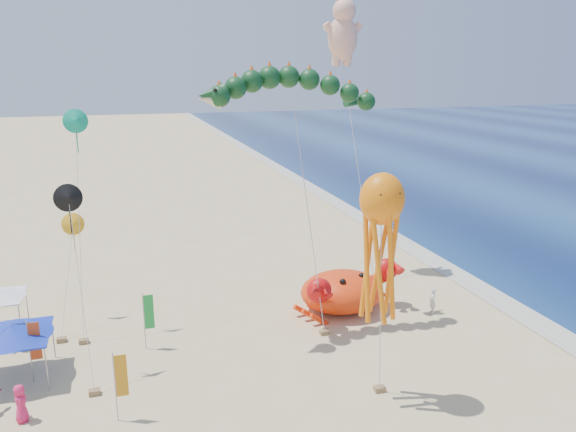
% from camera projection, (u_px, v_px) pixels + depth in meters
% --- Properties ---
extents(ground, '(320.00, 320.00, 0.00)m').
position_uv_depth(ground, '(332.00, 333.00, 31.73)').
color(ground, '#D1B784').
rests_on(ground, ground).
extents(foam_strip, '(320.00, 320.00, 0.00)m').
position_uv_depth(foam_strip, '(511.00, 307.00, 35.15)').
color(foam_strip, silver).
rests_on(foam_strip, ground).
extents(crab_inflatable, '(7.01, 5.80, 3.07)m').
position_uv_depth(crab_inflatable, '(343.00, 290.00, 34.27)').
color(crab_inflatable, '#EF350C').
rests_on(crab_inflatable, ground).
extents(dragon_kite, '(10.20, 3.76, 14.28)m').
position_uv_depth(dragon_kite, '(291.00, 95.00, 29.37)').
color(dragon_kite, '#0E3517').
rests_on(dragon_kite, ground).
extents(cherub_kite, '(2.19, 5.53, 19.12)m').
position_uv_depth(cherub_kite, '(343.00, 30.00, 37.86)').
color(cherub_kite, '#FFB69B').
rests_on(cherub_kite, ground).
extents(octopus_kite, '(1.93, 1.73, 10.38)m').
position_uv_depth(octopus_kite, '(380.00, 236.00, 23.62)').
color(octopus_kite, orange).
rests_on(octopus_kite, ground).
extents(canopy_blue, '(3.84, 3.84, 2.71)m').
position_uv_depth(canopy_blue, '(10.00, 332.00, 26.49)').
color(canopy_blue, gray).
rests_on(canopy_blue, ground).
extents(feather_flags, '(10.19, 6.18, 3.20)m').
position_uv_depth(feather_flags, '(61.00, 344.00, 26.23)').
color(feather_flags, gray).
rests_on(feather_flags, ground).
extents(beachgoers, '(24.98, 7.94, 1.73)m').
position_uv_depth(beachgoers, '(49.00, 356.00, 27.54)').
color(beachgoers, white).
rests_on(beachgoers, ground).
extents(small_kites, '(5.76, 10.03, 12.46)m').
position_uv_depth(small_kites, '(54.00, 214.00, 28.54)').
color(small_kites, black).
rests_on(small_kites, ground).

